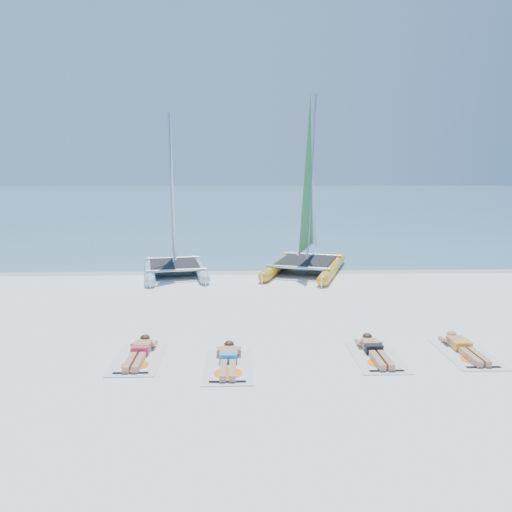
{
  "coord_description": "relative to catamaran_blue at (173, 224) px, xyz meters",
  "views": [
    {
      "loc": [
        -0.05,
        -13.98,
        3.93
      ],
      "look_at": [
        0.44,
        1.2,
        1.34
      ],
      "focal_mm": 35.0,
      "sensor_mm": 36.0,
      "label": 1
    }
  ],
  "objects": [
    {
      "name": "sunbather_a",
      "position": [
        0.39,
        -8.81,
        -1.8
      ],
      "size": [
        0.37,
        1.73,
        0.26
      ],
      "color": "tan",
      "rests_on": "towel_a"
    },
    {
      "name": "catamaran_blue",
      "position": [
        0.0,
        0.0,
        0.0
      ],
      "size": [
        3.07,
        5.03,
        6.42
      ],
      "rotation": [
        0.0,
        0.0,
        0.18
      ],
      "color": "#B9DAF4",
      "rests_on": "ground"
    },
    {
      "name": "sunbather_b",
      "position": [
        2.31,
        -9.28,
        -1.8
      ],
      "size": [
        0.37,
        1.73,
        0.26
      ],
      "color": "tan",
      "rests_on": "towel_b"
    },
    {
      "name": "sunbather_c",
      "position": [
        5.46,
        -8.86,
        -1.8
      ],
      "size": [
        0.37,
        1.73,
        0.26
      ],
      "color": "tan",
      "rests_on": "towel_c"
    },
    {
      "name": "towel_a",
      "position": [
        0.39,
        -9.0,
        -1.91
      ],
      "size": [
        1.0,
        1.85,
        0.02
      ],
      "primitive_type": "cube",
      "color": "silver",
      "rests_on": "ground"
    },
    {
      "name": "towel_b",
      "position": [
        2.31,
        -9.47,
        -1.91
      ],
      "size": [
        1.0,
        1.85,
        0.02
      ],
      "primitive_type": "cube",
      "color": "silver",
      "rests_on": "ground"
    },
    {
      "name": "towel_d",
      "position": [
        7.46,
        -8.93,
        -1.91
      ],
      "size": [
        1.0,
        1.85,
        0.02
      ],
      "primitive_type": "cube",
      "color": "silver",
      "rests_on": "ground"
    },
    {
      "name": "towel_c",
      "position": [
        5.46,
        -9.05,
        -1.91
      ],
      "size": [
        1.0,
        1.85,
        0.02
      ],
      "primitive_type": "cube",
      "color": "silver",
      "rests_on": "ground"
    },
    {
      "name": "sea",
      "position": [
        2.61,
        57.91,
        -1.91
      ],
      "size": [
        140.0,
        115.0,
        0.01
      ],
      "primitive_type": "cube",
      "color": "#6EA7B8",
      "rests_on": "ground"
    },
    {
      "name": "ground",
      "position": [
        2.61,
        -5.09,
        -1.92
      ],
      "size": [
        140.0,
        140.0,
        0.0
      ],
      "primitive_type": "plane",
      "color": "white",
      "rests_on": "ground"
    },
    {
      "name": "sunbather_d",
      "position": [
        7.46,
        -8.74,
        -1.8
      ],
      "size": [
        0.37,
        1.73,
        0.26
      ],
      "color": "tan",
      "rests_on": "towel_d"
    },
    {
      "name": "catamaran_yellow",
      "position": [
        5.31,
        0.65,
        0.35
      ],
      "size": [
        4.08,
        5.8,
        7.2
      ],
      "rotation": [
        0.0,
        0.0,
        -0.33
      ],
      "color": "yellow",
      "rests_on": "ground"
    },
    {
      "name": "wet_sand_strip",
      "position": [
        2.61,
        0.41,
        -1.91
      ],
      "size": [
        140.0,
        1.4,
        0.01
      ],
      "primitive_type": "cube",
      "color": "silver",
      "rests_on": "ground"
    }
  ]
}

